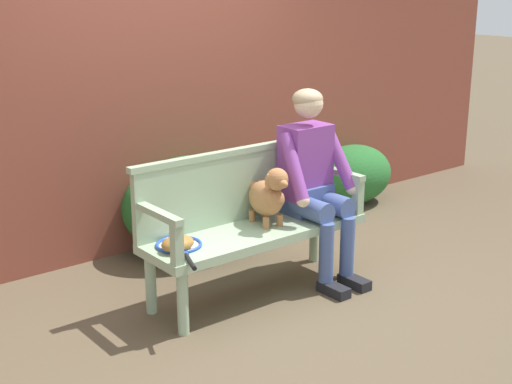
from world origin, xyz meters
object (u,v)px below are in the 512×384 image
object	(u,v)px
person_seated	(313,177)
tennis_racket	(180,246)
garden_bench	(256,237)
dog_on_bench	(269,195)
baseball_glove	(178,244)

from	to	relation	value
person_seated	tennis_racket	distance (m)	1.11
person_seated	garden_bench	bearing A→B (deg)	178.63
person_seated	dog_on_bench	bearing A→B (deg)	178.23
person_seated	baseball_glove	bearing A→B (deg)	-179.65
tennis_racket	garden_bench	bearing A→B (deg)	-1.58
person_seated	baseball_glove	world-z (taller)	person_seated
person_seated	dog_on_bench	xyz separation A→B (m)	(-0.39, 0.01, -0.06)
tennis_racket	baseball_glove	distance (m)	0.06
person_seated	baseball_glove	distance (m)	1.14
dog_on_bench	baseball_glove	world-z (taller)	dog_on_bench
dog_on_bench	tennis_racket	bearing A→B (deg)	178.67
person_seated	tennis_racket	xyz separation A→B (m)	(-1.08, 0.03, -0.26)
garden_bench	dog_on_bench	xyz separation A→B (m)	(0.11, 0.00, 0.27)
garden_bench	person_seated	world-z (taller)	person_seated
garden_bench	dog_on_bench	bearing A→B (deg)	0.05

